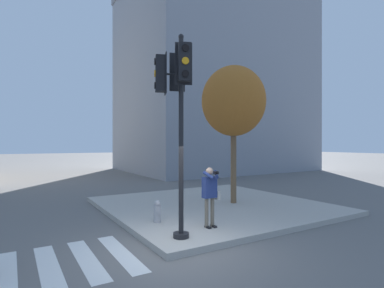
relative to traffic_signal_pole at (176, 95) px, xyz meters
The scene contains 8 objects.
ground_plane 3.82m from the traffic_signal_pole, 116.34° to the right, with size 160.00×160.00×0.00m, color slate.
sidewalk_corner 5.88m from the traffic_signal_pole, 43.34° to the left, with size 8.00×8.00×0.17m.
crosswalk_stripes 5.03m from the traffic_signal_pole, behind, with size 4.24×2.75×0.01m.
traffic_signal_pole is the anchor object (origin of this frame).
person_photographer 2.94m from the traffic_signal_pole, 15.35° to the left, with size 0.58×0.54×1.71m.
street_tree 4.99m from the traffic_signal_pole, 33.96° to the left, with size 2.59×2.59×5.55m.
fire_hydrant 3.68m from the traffic_signal_pole, 82.22° to the left, with size 0.22×0.28×0.68m.
building_right 22.97m from the traffic_signal_pole, 52.24° to the left, with size 16.92×12.65×17.65m.
Camera 1 is at (-3.40, -6.34, 2.57)m, focal length 28.00 mm.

